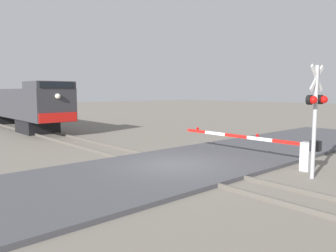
% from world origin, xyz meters
% --- Properties ---
extents(ground_plane, '(160.00, 160.00, 0.00)m').
position_xyz_m(ground_plane, '(0.00, 0.00, 0.00)').
color(ground_plane, slate).
extents(rail_track_left, '(0.08, 80.00, 0.15)m').
position_xyz_m(rail_track_left, '(-0.72, 0.00, 0.07)').
color(rail_track_left, '#59544C').
rests_on(rail_track_left, ground_plane).
extents(rail_track_right, '(0.08, 80.00, 0.15)m').
position_xyz_m(rail_track_right, '(0.72, 0.00, 0.07)').
color(rail_track_right, '#59544C').
rests_on(rail_track_right, ground_plane).
extents(road_surface, '(36.00, 5.91, 0.15)m').
position_xyz_m(road_surface, '(0.00, 0.00, 0.08)').
color(road_surface, '#47474C').
rests_on(road_surface, ground_plane).
extents(locomotive, '(2.74, 18.04, 3.83)m').
position_xyz_m(locomotive, '(0.00, 20.12, 2.04)').
color(locomotive, black).
rests_on(locomotive, ground_plane).
extents(crossing_signal, '(1.18, 0.33, 4.07)m').
position_xyz_m(crossing_signal, '(2.69, -4.50, 2.53)').
color(crossing_signal, '#ADADB2').
rests_on(crossing_signal, ground_plane).
extents(crossing_gate, '(0.36, 7.09, 1.26)m').
position_xyz_m(crossing_gate, '(3.62, -2.70, 0.80)').
color(crossing_gate, silver).
rests_on(crossing_gate, ground_plane).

